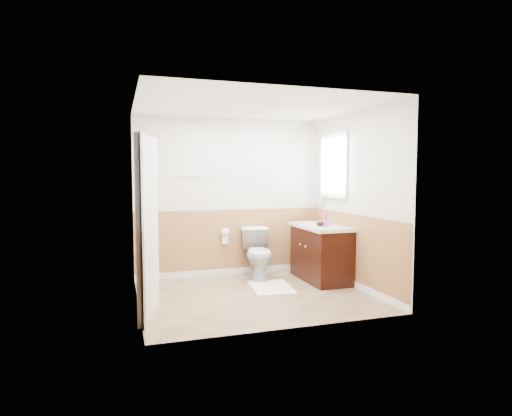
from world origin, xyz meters
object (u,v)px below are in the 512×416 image
object	(u,v)px
lotion_bottle	(325,220)
soap_dispenser	(331,220)
bath_mat	(271,287)
vanity_cabinet	(321,254)
toilet	(258,254)

from	to	relation	value
lotion_bottle	soap_dispenser	size ratio (longest dim) A/B	1.30
lotion_bottle	soap_dispenser	distance (m)	0.34
bath_mat	vanity_cabinet	distance (m)	0.98
toilet	lotion_bottle	world-z (taller)	lotion_bottle
toilet	bath_mat	xyz separation A→B (m)	(0.00, -0.60, -0.38)
bath_mat	lotion_bottle	xyz separation A→B (m)	(0.78, -0.12, 0.95)
lotion_bottle	soap_dispenser	bearing A→B (deg)	49.84
bath_mat	vanity_cabinet	world-z (taller)	vanity_cabinet
vanity_cabinet	lotion_bottle	distance (m)	0.66
bath_mat	soap_dispenser	bearing A→B (deg)	7.87
toilet	bath_mat	size ratio (longest dim) A/B	0.98
bath_mat	vanity_cabinet	size ratio (longest dim) A/B	0.73
vanity_cabinet	soap_dispenser	world-z (taller)	soap_dispenser
toilet	bath_mat	world-z (taller)	toilet
toilet	soap_dispenser	world-z (taller)	soap_dispenser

